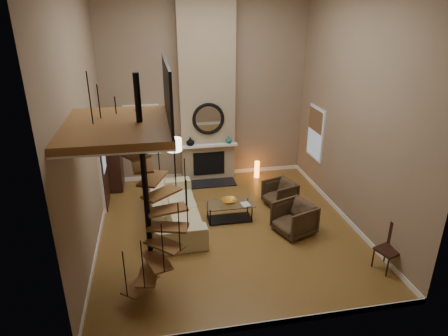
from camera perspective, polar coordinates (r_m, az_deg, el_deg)
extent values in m
cube|color=olive|center=(9.57, 0.45, -8.71)|extent=(6.00, 6.50, 0.01)
cube|color=#8C745A|center=(11.60, -2.67, 11.53)|extent=(6.00, 0.02, 5.50)
cube|color=#8C745A|center=(5.50, 7.09, -1.29)|extent=(6.00, 0.02, 5.50)
cube|color=#8C745A|center=(8.44, -20.01, 6.01)|extent=(0.02, 6.50, 5.50)
cube|color=#8C745A|center=(9.51, 18.72, 7.92)|extent=(0.02, 6.50, 5.50)
cube|color=white|center=(12.39, -2.44, -0.79)|extent=(6.00, 0.02, 0.12)
cube|color=white|center=(7.03, 5.95, -21.77)|extent=(6.00, 0.02, 0.12)
cube|color=white|center=(9.50, -17.80, -9.70)|extent=(0.02, 6.50, 0.12)
cube|color=white|center=(10.46, 16.85, -6.46)|extent=(0.02, 6.50, 0.12)
cube|color=#9E8967|center=(11.42, -2.53, 11.35)|extent=(1.60, 0.38, 5.50)
cube|color=black|center=(11.80, -1.96, -2.23)|extent=(1.50, 0.60, 0.04)
cube|color=black|center=(11.85, -2.21, 0.67)|extent=(0.95, 0.02, 0.72)
cube|color=white|center=(11.57, -2.19, 3.29)|extent=(1.70, 0.18, 0.06)
torus|color=black|center=(11.39, -2.30, 7.19)|extent=(0.94, 0.10, 0.94)
cylinder|color=white|center=(11.40, -2.31, 7.20)|extent=(0.80, 0.01, 0.80)
imported|color=black|center=(11.49, -4.95, 3.90)|extent=(0.24, 0.24, 0.25)
imported|color=#1B605F|center=(11.66, 0.69, 4.16)|extent=(0.20, 0.20, 0.21)
cube|color=white|center=(11.75, -11.80, 5.44)|extent=(1.02, 0.04, 1.52)
cube|color=#8C9EB2|center=(11.73, -11.80, 5.40)|extent=(0.90, 0.01, 1.40)
cube|color=brown|center=(11.65, -11.88, 6.37)|extent=(0.90, 0.01, 0.98)
cube|color=white|center=(11.52, 13.25, 4.97)|extent=(0.04, 1.02, 1.52)
cube|color=#8C9EB2|center=(11.51, 13.14, 4.96)|extent=(0.01, 0.90, 1.40)
cube|color=brown|center=(11.40, 13.24, 6.80)|extent=(0.01, 0.90, 0.63)
cube|color=white|center=(10.66, -17.34, -0.04)|extent=(0.06, 1.05, 2.16)
cube|color=black|center=(10.67, -17.14, -0.16)|extent=(0.05, 0.90, 2.05)
cube|color=#8C9EB2|center=(10.51, -17.24, 1.99)|extent=(0.01, 0.60, 0.90)
cube|color=brown|center=(6.50, -15.28, 5.88)|extent=(1.70, 2.20, 0.12)
cube|color=white|center=(6.52, -15.22, 5.25)|extent=(1.70, 2.20, 0.03)
cube|color=black|center=(6.36, -8.28, 11.01)|extent=(0.04, 2.20, 0.94)
cylinder|color=black|center=(6.89, -11.40, -3.25)|extent=(0.10, 0.10, 4.02)
cube|color=brown|center=(7.58, -12.10, -16.31)|extent=(0.71, 0.78, 0.04)
cylinder|color=black|center=(7.09, -14.28, -14.86)|extent=(0.02, 0.02, 0.94)
cube|color=brown|center=(7.36, -10.99, -15.00)|extent=(0.46, 0.77, 0.04)
cylinder|color=black|center=(6.80, -11.80, -13.68)|extent=(0.02, 0.02, 0.94)
cube|color=brown|center=(7.21, -9.73, -13.21)|extent=(0.55, 0.79, 0.04)
cylinder|color=black|center=(6.66, -8.94, -11.55)|extent=(0.02, 0.02, 0.94)
cube|color=brown|center=(7.14, -8.69, -11.00)|extent=(0.75, 0.74, 0.04)
cylinder|color=black|center=(6.69, -6.59, -8.63)|extent=(0.02, 0.02, 0.94)
cube|color=brown|center=(7.13, -8.16, -8.54)|extent=(0.79, 0.53, 0.04)
cylinder|color=black|center=(6.83, -5.42, -5.36)|extent=(0.02, 0.02, 0.94)
cube|color=brown|center=(7.16, -8.30, -6.04)|extent=(0.77, 0.48, 0.04)
cylinder|color=black|center=(7.03, -5.68, -2.17)|extent=(0.02, 0.02, 0.94)
cube|color=brown|center=(7.18, -9.09, -3.67)|extent=(0.77, 0.72, 0.04)
cylinder|color=black|center=(7.21, -7.21, 0.64)|extent=(0.02, 0.02, 0.94)
cube|color=brown|center=(7.16, -10.38, -1.53)|extent=(0.58, 0.79, 0.04)
cylinder|color=black|center=(7.30, -9.62, 2.97)|extent=(0.02, 0.02, 0.94)
cube|color=brown|center=(7.09, -11.92, 0.37)|extent=(0.41, 0.75, 0.04)
cylinder|color=black|center=(7.27, -12.49, 4.83)|extent=(0.02, 0.02, 0.94)
cube|color=brown|center=(6.95, -13.43, 2.08)|extent=(0.68, 0.79, 0.04)
cylinder|color=black|center=(7.11, -15.33, 6.34)|extent=(0.02, 0.02, 0.94)
cube|color=brown|center=(6.75, -14.65, 3.70)|extent=(0.80, 0.64, 0.04)
cylinder|color=black|center=(6.82, -17.65, 7.68)|extent=(0.02, 0.02, 0.94)
cube|color=brown|center=(6.52, -15.32, 5.37)|extent=(0.72, 0.34, 0.04)
cylinder|color=black|center=(6.44, -18.97, 9.09)|extent=(0.02, 0.02, 0.94)
cube|color=black|center=(11.62, -15.76, 1.47)|extent=(0.39, 0.82, 1.83)
imported|color=#CABD8C|center=(9.72, -7.25, -5.66)|extent=(1.25, 2.97, 0.85)
imported|color=#42301E|center=(10.55, 8.46, -3.62)|extent=(0.94, 0.93, 0.68)
imported|color=#42301E|center=(9.41, 10.58, -7.16)|extent=(1.07, 1.06, 0.77)
cube|color=silver|center=(9.69, 0.82, -5.27)|extent=(1.20, 0.60, 0.02)
cube|color=black|center=(9.89, 0.80, -7.40)|extent=(1.10, 0.50, 0.01)
cylinder|color=black|center=(9.52, -2.02, -7.31)|extent=(0.03, 0.03, 0.44)
cylinder|color=black|center=(9.71, 4.10, -6.74)|extent=(0.03, 0.03, 0.44)
cylinder|color=black|center=(9.90, -2.41, -6.07)|extent=(0.03, 0.03, 0.44)
cylinder|color=black|center=(10.08, 3.48, -5.54)|extent=(0.03, 0.03, 0.44)
imported|color=#C27D22|center=(9.70, 0.76, -4.83)|extent=(0.37, 0.37, 0.09)
imported|color=gray|center=(9.61, 3.05, -5.37)|extent=(0.23, 0.29, 0.03)
cylinder|color=black|center=(11.10, -6.95, -4.10)|extent=(0.38, 0.38, 0.03)
cylinder|color=black|center=(10.77, -7.14, -0.36)|extent=(0.04, 0.04, 1.63)
cylinder|color=#F2E5C6|center=(10.51, -7.34, 3.41)|extent=(0.42, 0.42, 0.34)
cylinder|color=orange|center=(12.21, 4.83, -0.23)|extent=(0.15, 0.15, 0.54)
cube|color=black|center=(8.62, 22.87, -11.05)|extent=(0.52, 0.52, 0.05)
cube|color=black|center=(8.64, 24.01, -9.16)|extent=(0.16, 0.39, 0.49)
cylinder|color=black|center=(8.54, 22.77, -13.26)|extent=(0.04, 0.04, 0.40)
cylinder|color=black|center=(8.79, 24.32, -12.44)|extent=(0.04, 0.04, 0.40)
cylinder|color=black|center=(8.71, 20.95, -12.18)|extent=(0.04, 0.04, 0.40)
cylinder|color=black|center=(8.96, 22.51, -11.41)|extent=(0.04, 0.04, 0.40)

